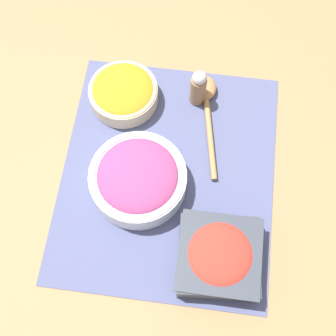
{
  "coord_description": "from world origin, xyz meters",
  "views": [
    {
      "loc": [
        -0.35,
        -0.05,
        0.87
      ],
      "look_at": [
        0.0,
        0.0,
        0.03
      ],
      "focal_mm": 50.0,
      "sensor_mm": 36.0,
      "label": 1
    }
  ],
  "objects_px": {
    "wooden_spoon": "(207,101)",
    "pepper_shaker": "(198,87)",
    "onion_bowl": "(138,178)",
    "carrot_bowl": "(123,92)",
    "tomato_bowl": "(219,256)"
  },
  "relations": [
    {
      "from": "onion_bowl",
      "to": "carrot_bowl",
      "type": "bearing_deg",
      "value": 17.83
    },
    {
      "from": "wooden_spoon",
      "to": "pepper_shaker",
      "type": "bearing_deg",
      "value": 66.65
    },
    {
      "from": "tomato_bowl",
      "to": "carrot_bowl",
      "type": "bearing_deg",
      "value": 35.7
    },
    {
      "from": "carrot_bowl",
      "to": "tomato_bowl",
      "type": "relative_size",
      "value": 0.93
    },
    {
      "from": "carrot_bowl",
      "to": "tomato_bowl",
      "type": "xyz_separation_m",
      "value": [
        -0.32,
        -0.23,
        0.0
      ]
    },
    {
      "from": "carrot_bowl",
      "to": "pepper_shaker",
      "type": "xyz_separation_m",
      "value": [
        0.02,
        -0.15,
        0.02
      ]
    },
    {
      "from": "pepper_shaker",
      "to": "carrot_bowl",
      "type": "bearing_deg",
      "value": 97.73
    },
    {
      "from": "wooden_spoon",
      "to": "pepper_shaker",
      "type": "relative_size",
      "value": 2.52
    },
    {
      "from": "tomato_bowl",
      "to": "pepper_shaker",
      "type": "height_order",
      "value": "pepper_shaker"
    },
    {
      "from": "onion_bowl",
      "to": "carrot_bowl",
      "type": "xyz_separation_m",
      "value": [
        0.19,
        0.06,
        -0.01
      ]
    },
    {
      "from": "wooden_spoon",
      "to": "pepper_shaker",
      "type": "xyz_separation_m",
      "value": [
        0.01,
        0.02,
        0.04
      ]
    },
    {
      "from": "onion_bowl",
      "to": "carrot_bowl",
      "type": "height_order",
      "value": "onion_bowl"
    },
    {
      "from": "onion_bowl",
      "to": "wooden_spoon",
      "type": "relative_size",
      "value": 0.78
    },
    {
      "from": "onion_bowl",
      "to": "pepper_shaker",
      "type": "height_order",
      "value": "pepper_shaker"
    },
    {
      "from": "tomato_bowl",
      "to": "wooden_spoon",
      "type": "distance_m",
      "value": 0.33
    }
  ]
}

